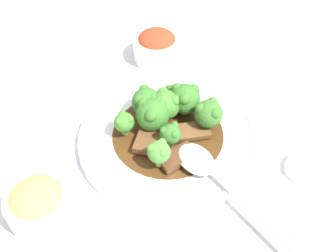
% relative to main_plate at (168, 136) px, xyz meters
% --- Properties ---
extents(ground_plane, '(4.00, 4.00, 0.00)m').
position_rel_main_plate_xyz_m(ground_plane, '(0.00, 0.00, -0.01)').
color(ground_plane, silver).
extents(main_plate, '(0.30, 0.30, 0.02)m').
position_rel_main_plate_xyz_m(main_plate, '(0.00, 0.00, 0.00)').
color(main_plate, white).
rests_on(main_plate, ground_plane).
extents(beef_strip_0, '(0.07, 0.07, 0.01)m').
position_rel_main_plate_xyz_m(beef_strip_0, '(-0.00, -0.04, 0.01)').
color(beef_strip_0, brown).
rests_on(beef_strip_0, main_plate).
extents(beef_strip_1, '(0.03, 0.06, 0.01)m').
position_rel_main_plate_xyz_m(beef_strip_1, '(0.05, -0.02, 0.01)').
color(beef_strip_1, '#56331E').
rests_on(beef_strip_1, main_plate).
extents(beef_strip_2, '(0.06, 0.08, 0.01)m').
position_rel_main_plate_xyz_m(beef_strip_2, '(0.02, 0.02, 0.01)').
color(beef_strip_2, brown).
rests_on(beef_strip_2, main_plate).
extents(broccoli_floret_0, '(0.03, 0.03, 0.04)m').
position_rel_main_plate_xyz_m(broccoli_floret_0, '(0.02, -0.01, 0.03)').
color(broccoli_floret_0, '#8EB756').
rests_on(broccoli_floret_0, main_plate).
extents(broccoli_floret_1, '(0.05, 0.05, 0.05)m').
position_rel_main_plate_xyz_m(broccoli_floret_1, '(-0.03, 0.02, 0.04)').
color(broccoli_floret_1, '#8EB756').
rests_on(broccoli_floret_1, main_plate).
extents(broccoli_floret_2, '(0.05, 0.05, 0.06)m').
position_rel_main_plate_xyz_m(broccoli_floret_2, '(-0.02, 0.05, 0.04)').
color(broccoli_floret_2, '#8EB756').
rests_on(broccoli_floret_2, main_plate).
extents(broccoli_floret_3, '(0.05, 0.05, 0.05)m').
position_rel_main_plate_xyz_m(broccoli_floret_3, '(0.03, 0.06, 0.04)').
color(broccoli_floret_3, '#8EB756').
rests_on(broccoli_floret_3, main_plate).
extents(broccoli_floret_4, '(0.05, 0.05, 0.05)m').
position_rel_main_plate_xyz_m(broccoli_floret_4, '(-0.06, -0.01, 0.04)').
color(broccoli_floret_4, '#7FA84C').
rests_on(broccoli_floret_4, main_plate).
extents(broccoli_floret_5, '(0.03, 0.03, 0.04)m').
position_rel_main_plate_xyz_m(broccoli_floret_5, '(-0.05, 0.05, 0.03)').
color(broccoli_floret_5, '#7FA84C').
rests_on(broccoli_floret_5, main_plate).
extents(broccoli_floret_6, '(0.04, 0.04, 0.05)m').
position_rel_main_plate_xyz_m(broccoli_floret_6, '(0.05, -0.05, 0.04)').
color(broccoli_floret_6, '#8EB756').
rests_on(broccoli_floret_6, main_plate).
extents(broccoli_floret_7, '(0.03, 0.03, 0.04)m').
position_rel_main_plate_xyz_m(broccoli_floret_7, '(-0.04, -0.06, 0.04)').
color(broccoli_floret_7, '#7FA84C').
rests_on(broccoli_floret_7, main_plate).
extents(broccoli_floret_8, '(0.06, 0.06, 0.06)m').
position_rel_main_plate_xyz_m(broccoli_floret_8, '(-0.02, -0.01, 0.04)').
color(broccoli_floret_8, '#8EB756').
rests_on(broccoli_floret_8, main_plate).
extents(serving_spoon, '(0.23, 0.05, 0.01)m').
position_rel_main_plate_xyz_m(serving_spoon, '(0.09, 0.00, 0.02)').
color(serving_spoon, '#B7B7BC').
rests_on(serving_spoon, main_plate).
extents(side_bowl_kimchi, '(0.10, 0.10, 0.06)m').
position_rel_main_plate_xyz_m(side_bowl_kimchi, '(-0.20, 0.11, 0.02)').
color(side_bowl_kimchi, white).
rests_on(side_bowl_kimchi, ground_plane).
extents(side_bowl_appetizer, '(0.09, 0.09, 0.06)m').
position_rel_main_plate_xyz_m(side_bowl_appetizer, '(0.02, -0.23, 0.02)').
color(side_bowl_appetizer, white).
rests_on(side_bowl_appetizer, ground_plane).
extents(sauce_dish, '(0.06, 0.06, 0.01)m').
position_rel_main_plate_xyz_m(sauce_dish, '(0.18, 0.14, -0.00)').
color(sauce_dish, white).
rests_on(sauce_dish, ground_plane).
extents(paper_napkin, '(0.10, 0.09, 0.01)m').
position_rel_main_plate_xyz_m(paper_napkin, '(0.20, 0.07, -0.01)').
color(paper_napkin, silver).
rests_on(paper_napkin, ground_plane).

